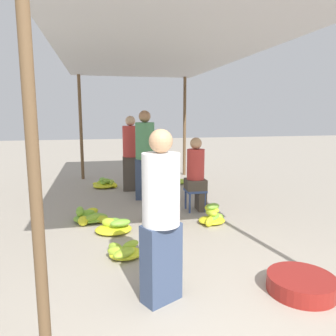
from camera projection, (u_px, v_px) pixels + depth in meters
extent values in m
cylinder|color=brown|center=(34.00, 173.00, 2.05)|extent=(0.08, 0.08, 2.63)
cylinder|color=brown|center=(81.00, 128.00, 8.28)|extent=(0.08, 0.08, 2.63)
cylinder|color=brown|center=(185.00, 127.00, 8.85)|extent=(0.08, 0.08, 2.63)
cube|color=#B2B2B7|center=(156.00, 52.00, 5.23)|extent=(3.12, 6.86, 0.04)
cube|color=#384766|center=(161.00, 263.00, 2.93)|extent=(0.39, 0.33, 0.72)
cylinder|color=white|center=(161.00, 189.00, 2.82)|extent=(0.45, 0.45, 0.63)
sphere|color=tan|center=(161.00, 141.00, 2.75)|extent=(0.20, 0.20, 0.20)
cube|color=#384C84|center=(195.00, 190.00, 5.69)|extent=(0.34, 0.34, 0.04)
cylinder|color=#384C84|center=(190.00, 203.00, 5.56)|extent=(0.04, 0.04, 0.34)
cylinder|color=#384C84|center=(205.00, 203.00, 5.62)|extent=(0.04, 0.04, 0.34)
cylinder|color=#384C84|center=(186.00, 199.00, 5.82)|extent=(0.04, 0.04, 0.34)
cylinder|color=#384C84|center=(200.00, 199.00, 5.88)|extent=(0.04, 0.04, 0.34)
cube|color=#4C4238|center=(201.00, 199.00, 5.74)|extent=(0.15, 0.31, 0.38)
cube|color=#4C4238|center=(195.00, 184.00, 5.67)|extent=(0.35, 0.35, 0.18)
cylinder|color=#BF3833|center=(196.00, 164.00, 5.61)|extent=(0.31, 0.31, 0.52)
sphere|color=tan|center=(196.00, 143.00, 5.55)|extent=(0.20, 0.20, 0.20)
cylinder|color=maroon|center=(301.00, 284.00, 3.11)|extent=(0.64, 0.64, 0.16)
ellipsoid|color=#9DC330|center=(124.00, 253.00, 3.74)|extent=(0.32, 0.30, 0.10)
ellipsoid|color=#97C131|center=(116.00, 248.00, 3.97)|extent=(0.24, 0.26, 0.13)
ellipsoid|color=#97C131|center=(131.00, 245.00, 3.99)|extent=(0.26, 0.22, 0.10)
ellipsoid|color=#A2C52F|center=(119.00, 252.00, 3.79)|extent=(0.31, 0.25, 0.12)
ellipsoid|color=#CCD628|center=(125.00, 253.00, 3.86)|extent=(0.39, 0.34, 0.10)
ellipsoid|color=#74B337|center=(123.00, 224.00, 4.75)|extent=(0.20, 0.26, 0.12)
ellipsoid|color=#9FC430|center=(117.00, 224.00, 4.67)|extent=(0.30, 0.26, 0.12)
ellipsoid|color=#78B436|center=(120.00, 223.00, 4.58)|extent=(0.32, 0.22, 0.10)
ellipsoid|color=#78B437|center=(117.00, 222.00, 4.65)|extent=(0.23, 0.31, 0.10)
ellipsoid|color=#ADC92D|center=(110.00, 223.00, 4.67)|extent=(0.28, 0.24, 0.13)
ellipsoid|color=yellow|center=(114.00, 229.00, 4.67)|extent=(0.52, 0.46, 0.10)
ellipsoid|color=#C2D229|center=(100.00, 219.00, 5.07)|extent=(0.31, 0.21, 0.12)
ellipsoid|color=#7FB735|center=(80.00, 211.00, 5.13)|extent=(0.12, 0.27, 0.15)
ellipsoid|color=#7FB735|center=(86.00, 213.00, 5.25)|extent=(0.31, 0.23, 0.11)
ellipsoid|color=#8BBC33|center=(94.00, 217.00, 5.02)|extent=(0.29, 0.24, 0.09)
ellipsoid|color=yellow|center=(92.00, 211.00, 5.39)|extent=(0.26, 0.22, 0.12)
ellipsoid|color=yellow|center=(83.00, 221.00, 4.96)|extent=(0.16, 0.27, 0.14)
ellipsoid|color=#80B735|center=(91.00, 218.00, 5.17)|extent=(0.54, 0.47, 0.10)
ellipsoid|color=#73B238|center=(102.00, 180.00, 7.51)|extent=(0.17, 0.31, 0.10)
ellipsoid|color=yellow|center=(113.00, 185.00, 7.48)|extent=(0.24, 0.31, 0.13)
ellipsoid|color=#9EC330|center=(111.00, 182.00, 7.54)|extent=(0.15, 0.30, 0.14)
ellipsoid|color=#82B835|center=(105.00, 181.00, 7.44)|extent=(0.27, 0.21, 0.12)
ellipsoid|color=#9FC430|center=(102.00, 183.00, 7.52)|extent=(0.31, 0.27, 0.11)
ellipsoid|color=yellow|center=(98.00, 184.00, 7.58)|extent=(0.30, 0.30, 0.09)
ellipsoid|color=#82B835|center=(104.00, 182.00, 7.48)|extent=(0.23, 0.32, 0.11)
ellipsoid|color=yellow|center=(104.00, 186.00, 7.48)|extent=(0.52, 0.45, 0.10)
ellipsoid|color=#87BA34|center=(171.00, 179.00, 7.95)|extent=(0.25, 0.26, 0.10)
ellipsoid|color=#9AC231|center=(166.00, 181.00, 7.95)|extent=(0.27, 0.24, 0.10)
ellipsoid|color=#7EB736|center=(173.00, 181.00, 7.89)|extent=(0.23, 0.14, 0.14)
ellipsoid|color=#73B237|center=(165.00, 180.00, 7.94)|extent=(0.18, 0.24, 0.15)
ellipsoid|color=#B8CE2B|center=(175.00, 177.00, 7.91)|extent=(0.34, 0.25, 0.14)
ellipsoid|color=#96C031|center=(165.00, 180.00, 7.98)|extent=(0.15, 0.29, 0.15)
ellipsoid|color=#9CC330|center=(175.00, 181.00, 7.95)|extent=(0.60, 0.52, 0.10)
ellipsoid|color=#BFD12A|center=(211.00, 208.00, 5.03)|extent=(0.22, 0.14, 0.13)
ellipsoid|color=yellow|center=(210.00, 221.00, 4.92)|extent=(0.24, 0.25, 0.15)
ellipsoid|color=#AECA2D|center=(211.00, 212.00, 5.03)|extent=(0.18, 0.28, 0.12)
ellipsoid|color=#7CB636|center=(213.00, 206.00, 5.01)|extent=(0.26, 0.21, 0.10)
ellipsoid|color=#79B536|center=(213.00, 218.00, 5.01)|extent=(0.32, 0.32, 0.09)
ellipsoid|color=#C0D12A|center=(212.00, 209.00, 5.09)|extent=(0.21, 0.33, 0.11)
ellipsoid|color=#8EBD33|center=(217.00, 217.00, 5.14)|extent=(0.25, 0.21, 0.12)
ellipsoid|color=yellow|center=(212.00, 220.00, 5.06)|extent=(0.42, 0.36, 0.10)
cube|color=brown|center=(163.00, 196.00, 6.37)|extent=(0.43, 0.43, 0.18)
cube|color=brown|center=(163.00, 191.00, 6.36)|extent=(0.45, 0.45, 0.02)
cube|color=brown|center=(160.00, 218.00, 5.05)|extent=(0.42, 0.42, 0.18)
cube|color=brown|center=(160.00, 212.00, 5.03)|extent=(0.44, 0.44, 0.02)
cube|color=#4C4238|center=(131.00, 174.00, 7.16)|extent=(0.37, 0.22, 0.76)
cylinder|color=#BF3833|center=(131.00, 141.00, 7.04)|extent=(0.37, 0.37, 0.66)
sphere|color=tan|center=(130.00, 121.00, 6.97)|extent=(0.21, 0.21, 0.21)
cube|color=#384766|center=(145.00, 179.00, 6.44)|extent=(0.42, 0.27, 0.81)
cylinder|color=#4C8C59|center=(145.00, 141.00, 6.31)|extent=(0.43, 0.43, 0.70)
sphere|color=#9E704C|center=(145.00, 116.00, 6.24)|extent=(0.23, 0.23, 0.23)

